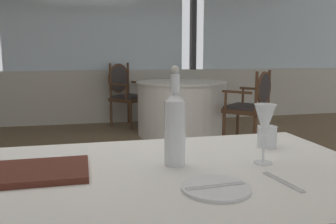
{
  "coord_description": "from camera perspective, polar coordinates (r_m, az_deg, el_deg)",
  "views": [
    {
      "loc": [
        -0.21,
        -2.15,
        1.11
      ],
      "look_at": [
        0.09,
        -0.9,
        0.9
      ],
      "focal_mm": 38.18,
      "sensor_mm": 36.0,
      "label": 1
    }
  ],
  "objects": [
    {
      "name": "butter_knife",
      "position": [
        1.03,
        7.64,
        -11.65
      ],
      "size": [
        0.18,
        0.03,
        0.0
      ],
      "primitive_type": "cube",
      "rotation": [
        0.0,
        0.0,
        0.06
      ],
      "color": "silver",
      "rests_on": "foreground_table"
    },
    {
      "name": "dining_chair_1_0",
      "position": [
        4.46,
        13.42,
        1.6
      ],
      "size": [
        0.66,
        0.65,
        0.92
      ],
      "rotation": [
        0.0,
        0.0,
        8.57
      ],
      "color": "brown",
      "rests_on": "ground_plane"
    },
    {
      "name": "menu_book",
      "position": [
        1.21,
        -20.3,
        -8.93
      ],
      "size": [
        0.32,
        0.24,
        0.02
      ],
      "primitive_type": "cube",
      "rotation": [
        0.0,
        0.0,
        0.01
      ],
      "color": "#512319",
      "rests_on": "foreground_table"
    },
    {
      "name": "side_plate",
      "position": [
        1.03,
        7.64,
        -11.92
      ],
      "size": [
        0.2,
        0.2,
        0.01
      ],
      "primitive_type": "cylinder",
      "color": "white",
      "rests_on": "foreground_table"
    },
    {
      "name": "dinner_fork",
      "position": [
        1.12,
        17.85,
        -10.55
      ],
      "size": [
        0.04,
        0.17,
        0.0
      ],
      "primitive_type": "cube",
      "rotation": [
        0.0,
        0.0,
        1.7
      ],
      "color": "silver",
      "rests_on": "foreground_table"
    },
    {
      "name": "water_bottle",
      "position": [
        1.2,
        1.11,
        -2.22
      ],
      "size": [
        0.07,
        0.07,
        0.34
      ],
      "color": "white",
      "rests_on": "foreground_table"
    },
    {
      "name": "wine_glass",
      "position": [
        1.26,
        15.19,
        -1.59
      ],
      "size": [
        0.07,
        0.07,
        0.21
      ],
      "color": "white",
      "rests_on": "foreground_table"
    },
    {
      "name": "water_tumbler",
      "position": [
        1.51,
        15.51,
        -3.8
      ],
      "size": [
        0.08,
        0.08,
        0.09
      ],
      "primitive_type": "cylinder",
      "color": "white",
      "rests_on": "foreground_table"
    },
    {
      "name": "dining_chair_1_1",
      "position": [
        5.59,
        -6.92,
        3.52
      ],
      "size": [
        0.66,
        0.65,
        0.97
      ],
      "rotation": [
        0.0,
        0.0,
        11.71
      ],
      "color": "brown",
      "rests_on": "ground_plane"
    },
    {
      "name": "background_table_1",
      "position": [
        4.97,
        2.13,
        0.65
      ],
      "size": [
        1.24,
        1.24,
        0.74
      ],
      "color": "white",
      "rests_on": "ground_plane"
    },
    {
      "name": "window_wall_far",
      "position": [
        5.88,
        -11.3,
        8.88
      ],
      "size": [
        10.21,
        0.14,
        2.73
      ],
      "color": "beige",
      "rests_on": "ground_plane"
    }
  ]
}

